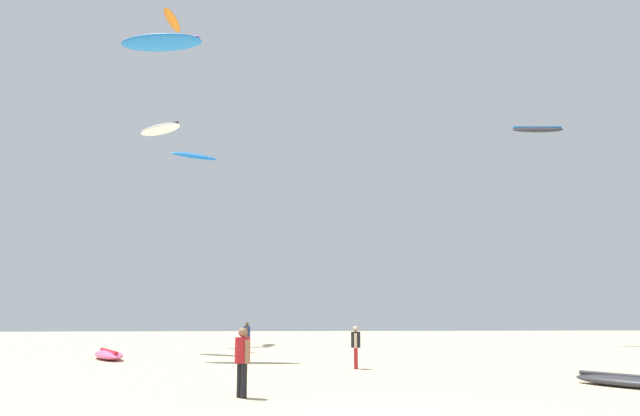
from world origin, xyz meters
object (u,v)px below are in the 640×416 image
object	(u,v)px
kite_aloft_2	(160,129)
kite_grounded_mid	(109,355)
person_midground	(247,335)
person_left	(356,344)
kite_aloft_3	(172,20)
kite_aloft_5	(194,156)
person_foreground	(242,357)
kite_aloft_4	(537,129)
kite_grounded_near	(627,381)
kite_aloft_1	(161,42)

from	to	relation	value
kite_aloft_2	kite_grounded_mid	bearing A→B (deg)	-99.09
person_midground	kite_aloft_2	size ratio (longest dim) A/B	0.51
person_midground	person_left	distance (m)	11.03
kite_aloft_3	kite_aloft_5	xyz separation A→B (m)	(2.88, -5.48, -12.44)
person_foreground	kite_aloft_4	size ratio (longest dim) A/B	0.47
kite_grounded_mid	kite_aloft_4	xyz separation A→B (m)	(26.24, 12.24, 14.92)
kite_aloft_3	kite_aloft_2	bearing A→B (deg)	-81.35
person_midground	kite_aloft_3	bearing A→B (deg)	-59.22
person_foreground	kite_aloft_2	xyz separation A→B (m)	(-6.12, 18.61, 11.54)
person_left	kite_grounded_mid	xyz separation A→B (m)	(-10.85, 5.41, -0.73)
person_left	person_foreground	bearing A→B (deg)	71.73
kite_grounded_near	kite_aloft_5	distance (m)	30.91
person_midground	kite_aloft_2	bearing A→B (deg)	-6.03
person_foreground	person_midground	size ratio (longest dim) A/B	1.08
person_foreground	person_left	world-z (taller)	person_foreground
person_midground	kite_aloft_3	world-z (taller)	kite_aloft_3
person_left	kite_aloft_4	world-z (taller)	kite_aloft_4
kite_grounded_mid	kite_aloft_4	size ratio (longest dim) A/B	1.03
person_left	kite_grounded_mid	bearing A→B (deg)	-18.79
person_left	kite_grounded_near	size ratio (longest dim) A/B	0.52
person_midground	kite_grounded_mid	bearing A→B (deg)	37.88
kite_aloft_1	kite_aloft_4	bearing A→B (deg)	24.64
person_midground	kite_grounded_mid	size ratio (longest dim) A/B	0.42
kite_aloft_4	kite_aloft_5	world-z (taller)	kite_aloft_4
person_left	kite_aloft_5	world-z (taller)	kite_aloft_5
person_left	kite_aloft_5	bearing A→B (deg)	-54.45
kite_aloft_3	kite_grounded_near	bearing A→B (deg)	-56.52
person_foreground	kite_grounded_near	distance (m)	11.25
person_foreground	kite_aloft_4	bearing A→B (deg)	-160.87
kite_aloft_5	person_left	bearing A→B (deg)	-62.16
person_foreground	kite_aloft_5	bearing A→B (deg)	-112.49
kite_grounded_mid	kite_aloft_3	world-z (taller)	kite_aloft_3
person_left	kite_aloft_2	bearing A→B (deg)	-38.96
kite_aloft_5	person_foreground	bearing A→B (deg)	-78.58
kite_grounded_near	kite_aloft_1	world-z (taller)	kite_aloft_1
person_left	kite_aloft_2	distance (m)	18.66
kite_grounded_near	kite_aloft_1	size ratio (longest dim) A/B	0.70
person_foreground	kite_aloft_5	xyz separation A→B (m)	(-5.03, 24.88, 11.56)
person_left	kite_grounded_mid	world-z (taller)	person_left
kite_grounded_near	kite_aloft_2	distance (m)	27.18
person_foreground	kite_aloft_3	size ratio (longest dim) A/B	0.43
person_foreground	kite_aloft_3	xyz separation A→B (m)	(-7.91, 30.36, 24.00)
kite_aloft_5	kite_aloft_3	bearing A→B (deg)	117.75
kite_grounded_mid	kite_aloft_1	world-z (taller)	kite_aloft_1
person_midground	kite_aloft_5	size ratio (longest dim) A/B	0.49
person_foreground	person_midground	world-z (taller)	person_foreground
person_foreground	person_left	distance (m)	8.89
kite_grounded_near	kite_grounded_mid	size ratio (longest dim) A/B	0.81
kite_grounded_near	kite_aloft_2	world-z (taller)	kite_aloft_2
kite_aloft_1	kite_aloft_4	size ratio (longest dim) A/B	1.19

